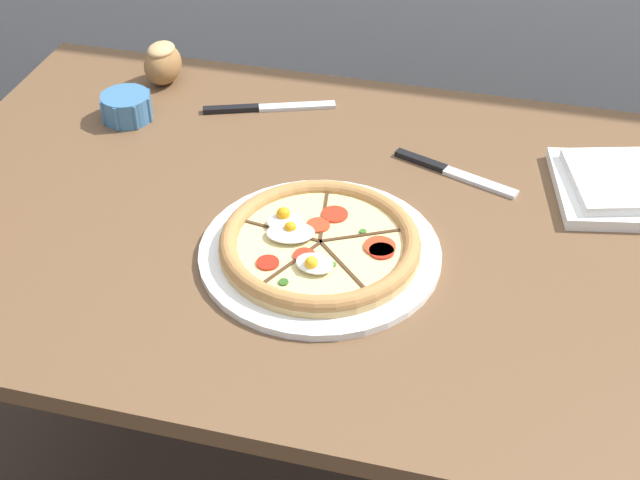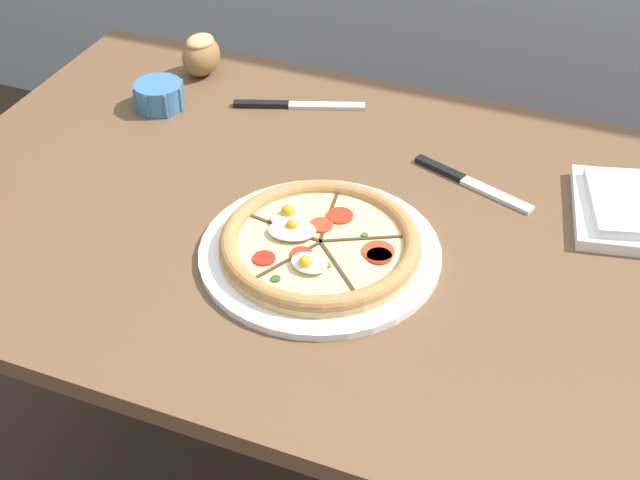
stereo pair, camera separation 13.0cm
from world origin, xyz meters
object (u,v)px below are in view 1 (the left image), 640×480
Objects in this scene: knife_spare at (268,108)px; dining_table at (319,263)px; bread_piece_mid at (163,63)px; napkin_folded at (632,186)px; pizza at (320,246)px; knife_main at (453,172)px; ramekin_bowl at (126,106)px.

dining_table is at bearing -79.22° from knife_spare.
bread_piece_mid reaches higher than dining_table.
napkin_folded is 0.89m from bread_piece_mid.
pizza reaches higher than knife_main.
pizza reaches higher than ramekin_bowl.
napkin_folded is 0.66m from knife_spare.
dining_table is at bearing 104.93° from pizza.
napkin_folded is at bearing -29.75° from knife_spare.
bread_piece_mid reaches higher than pizza.
ramekin_bowl is 0.89m from napkin_folded.
dining_table is at bearing -40.66° from bread_piece_mid.
pizza is 1.30× the size of napkin_folded.
knife_spare is (-0.20, 0.39, -0.01)m from pizza.
bread_piece_mid is (-0.87, 0.16, 0.03)m from napkin_folded.
dining_table is at bearing -159.44° from napkin_folded.
knife_spare is at bearing -12.68° from bread_piece_mid.
knife_main is at bearing 40.80° from dining_table.
pizza is 1.52× the size of knife_spare.
napkin_folded is at bearing -10.55° from bread_piece_mid.
napkin_folded reaches higher than dining_table.
napkin_folded is at bearing 20.56° from dining_table.
ramekin_bowl is (-0.41, 0.20, 0.12)m from dining_table.
knife_main is 0.38m from knife_spare.
dining_table is 0.47m from ramekin_bowl.
bread_piece_mid is at bearing 84.51° from ramekin_bowl.
bread_piece_mid reaches higher than knife_spare.
ramekin_bowl reaches higher than dining_table.
napkin_folded is at bearing 31.51° from pizza.
napkin_folded reaches higher than knife_main.
knife_spare is (-0.36, 0.13, -0.00)m from knife_main.
knife_spare is at bearing -179.42° from knife_main.
knife_main and knife_spare have the same top height.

